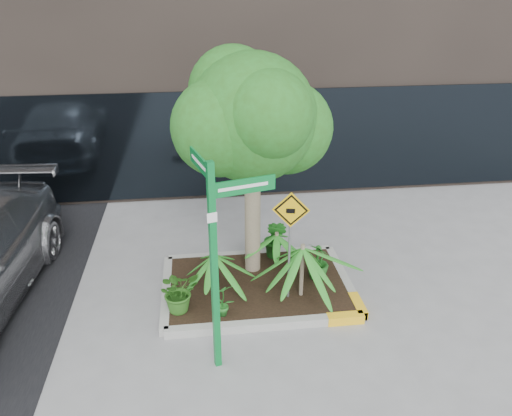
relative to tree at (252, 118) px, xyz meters
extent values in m
plane|color=gray|center=(-0.18, -0.81, -3.01)|extent=(80.00, 80.00, 0.00)
cube|color=#9E9E99|center=(0.02, 0.59, -2.93)|extent=(3.20, 0.15, 0.15)
cube|color=#9E9E99|center=(0.02, -1.61, -2.93)|extent=(3.20, 0.15, 0.15)
cube|color=#9E9E99|center=(-1.58, -0.51, -2.93)|extent=(0.15, 2.20, 0.15)
cube|color=#9E9E99|center=(1.62, -0.51, -2.93)|extent=(0.15, 2.20, 0.15)
cube|color=yellow|center=(1.32, -1.61, -2.93)|extent=(0.60, 0.17, 0.15)
cube|color=black|center=(0.02, -0.51, -2.89)|extent=(3.05, 2.05, 0.06)
cylinder|color=gray|center=(0.00, -0.01, -1.68)|extent=(0.28, 0.28, 2.66)
cylinder|color=gray|center=(0.09, -0.01, -0.70)|extent=(0.50, 0.14, 0.86)
sphere|color=#255B1A|center=(0.00, -0.01, 0.00)|extent=(2.13, 2.13, 2.13)
sphere|color=#255B1A|center=(0.62, 0.25, -0.26)|extent=(1.59, 1.59, 1.59)
sphere|color=#255B1A|center=(-0.53, -0.19, -0.08)|extent=(1.59, 1.59, 1.59)
sphere|color=#255B1A|center=(0.18, -0.55, 0.18)|extent=(1.42, 1.42, 1.42)
sphere|color=#255B1A|center=(-0.26, 0.43, 0.36)|extent=(1.51, 1.51, 1.51)
cylinder|color=gray|center=(0.72, -0.96, -2.37)|extent=(0.07, 0.07, 0.98)
cylinder|color=gray|center=(-0.73, -0.67, -2.48)|extent=(0.07, 0.07, 0.76)
cylinder|color=gray|center=(0.46, 0.05, -2.52)|extent=(0.07, 0.07, 0.68)
imported|color=#2A611B|center=(-1.33, -1.13, -2.49)|extent=(0.86, 0.86, 0.72)
imported|color=#1B5A1B|center=(1.12, -0.48, -2.51)|extent=(0.53, 0.53, 0.69)
imported|color=#237123|center=(-0.63, -1.36, -2.56)|extent=(0.41, 0.41, 0.59)
imported|color=#1D611C|center=(0.48, 0.34, -2.45)|extent=(0.64, 0.64, 0.82)
cube|color=#0B7B32|center=(-0.78, -2.31, -1.45)|extent=(0.11, 0.11, 3.11)
cube|color=#0B7B32|center=(-0.37, -2.20, -0.28)|extent=(0.84, 0.25, 0.20)
cube|color=#0B7B32|center=(-0.89, -1.90, -0.06)|extent=(0.25, 0.84, 0.20)
cube|color=white|center=(-0.37, -2.22, -0.28)|extent=(0.64, 0.18, 0.04)
cube|color=white|center=(-0.91, -1.90, -0.06)|extent=(0.18, 0.64, 0.04)
cube|color=white|center=(-0.78, -2.36, -0.62)|extent=(0.13, 0.04, 0.13)
cylinder|color=slate|center=(0.49, -1.00, -1.97)|extent=(0.05, 0.06, 1.78)
cube|color=#EBB30C|center=(0.49, -1.02, -1.22)|extent=(0.59, 0.14, 0.60)
cube|color=black|center=(0.49, -1.03, -1.22)|extent=(0.52, 0.11, 0.53)
cube|color=#EBB30C|center=(0.49, -1.03, -1.22)|extent=(0.44, 0.10, 0.45)
cube|color=black|center=(0.48, -1.03, -1.22)|extent=(0.14, 0.03, 0.08)
camera|label=1|loc=(-0.93, -7.93, 2.10)|focal=35.00mm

